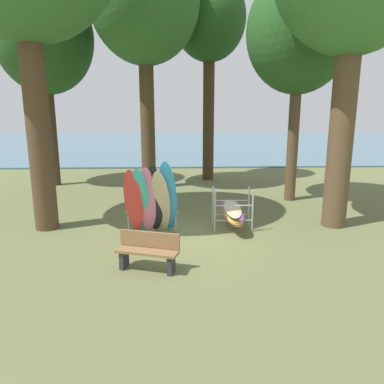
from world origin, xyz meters
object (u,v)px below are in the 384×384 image
at_px(tree_deep_back, 44,38).
at_px(tree_far_left_back, 209,22).
at_px(tree_far_right_back, 299,33).
at_px(park_bench, 148,250).
at_px(board_storage_rack, 233,212).
at_px(tree_mid_behind, 144,1).
at_px(leaning_board_pile, 151,200).

bearing_deg(tree_deep_back, tree_far_left_back, 9.42).
bearing_deg(tree_far_right_back, park_bench, -129.13).
bearing_deg(board_storage_rack, tree_mid_behind, 116.38).
xyz_separation_m(board_storage_rack, park_bench, (-2.31, -2.78, -0.07)).
bearing_deg(tree_deep_back, board_storage_rack, -42.40).
relative_size(tree_mid_behind, tree_far_left_back, 1.10).
relative_size(tree_far_left_back, tree_far_right_back, 1.14).
bearing_deg(park_bench, board_storage_rack, 50.31).
relative_size(board_storage_rack, park_bench, 1.46).
bearing_deg(tree_far_left_back, leaning_board_pile, -105.35).
distance_m(tree_far_left_back, park_bench, 13.12).
distance_m(tree_far_left_back, leaning_board_pile, 10.89).
xyz_separation_m(tree_mid_behind, leaning_board_pile, (0.57, -6.35, -6.89)).
distance_m(tree_far_right_back, tree_deep_back, 10.79).
distance_m(tree_mid_behind, leaning_board_pile, 9.39).
bearing_deg(tree_deep_back, park_bench, -61.74).
height_order(tree_far_left_back, leaning_board_pile, tree_far_left_back).
relative_size(leaning_board_pile, board_storage_rack, 1.02).
bearing_deg(tree_far_right_back, tree_deep_back, 162.13).
distance_m(leaning_board_pile, board_storage_rack, 2.48).
height_order(board_storage_rack, park_bench, board_storage_rack).
relative_size(leaning_board_pile, park_bench, 1.49).
height_order(tree_mid_behind, board_storage_rack, tree_mid_behind).
bearing_deg(leaning_board_pile, park_bench, -87.71).
bearing_deg(leaning_board_pile, tree_mid_behind, 95.10).
xyz_separation_m(tree_mid_behind, tree_far_left_back, (2.87, 2.05, -0.35)).
xyz_separation_m(leaning_board_pile, board_storage_rack, (2.40, 0.37, -0.48)).
distance_m(tree_mid_behind, tree_far_right_back, 6.50).
height_order(tree_far_left_back, board_storage_rack, tree_far_left_back).
xyz_separation_m(tree_deep_back, board_storage_rack, (7.46, -6.81, -6.05)).
relative_size(tree_far_left_back, leaning_board_pile, 4.46).
bearing_deg(tree_far_right_back, board_storage_rack, -128.68).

